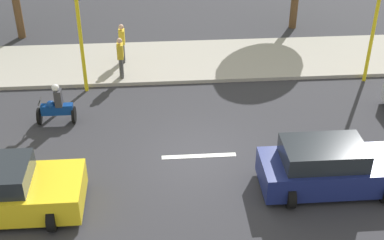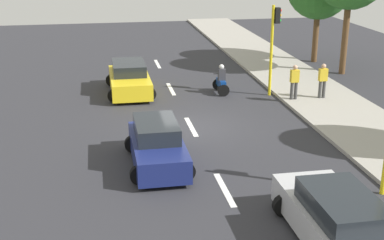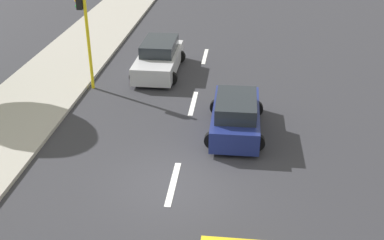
# 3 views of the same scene
# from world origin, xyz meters

# --- Properties ---
(ground_plane) EXTENTS (40.00, 60.00, 0.10)m
(ground_plane) POSITION_xyz_m (0.00, 0.00, -0.05)
(ground_plane) COLOR #2D2D33
(lane_stripe_far_north) EXTENTS (0.20, 2.40, 0.01)m
(lane_stripe_far_north) POSITION_xyz_m (0.00, -12.00, 0.01)
(lane_stripe_far_north) COLOR white
(lane_stripe_far_north) RESTS_ON ground
(lane_stripe_north) EXTENTS (0.20, 2.40, 0.01)m
(lane_stripe_north) POSITION_xyz_m (0.00, -6.00, 0.01)
(lane_stripe_north) COLOR white
(lane_stripe_north) RESTS_ON ground
(lane_stripe_mid) EXTENTS (0.20, 2.40, 0.01)m
(lane_stripe_mid) POSITION_xyz_m (0.00, 0.00, 0.01)
(lane_stripe_mid) COLOR white
(lane_stripe_mid) RESTS_ON ground
(car_dark_blue) EXTENTS (2.15, 4.16, 1.52)m
(car_dark_blue) POSITION_xyz_m (-1.85, -3.64, 0.71)
(car_dark_blue) COLOR navy
(car_dark_blue) RESTS_ON ground
(car_silver) EXTENTS (2.28, 4.60, 1.52)m
(car_silver) POSITION_xyz_m (2.08, -9.52, 0.71)
(car_silver) COLOR #B7B7BC
(car_silver) RESTS_ON ground
(traffic_light_corner) EXTENTS (0.49, 0.24, 4.50)m
(traffic_light_corner) POSITION_xyz_m (4.85, -7.15, 2.93)
(traffic_light_corner) COLOR yellow
(traffic_light_corner) RESTS_ON ground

